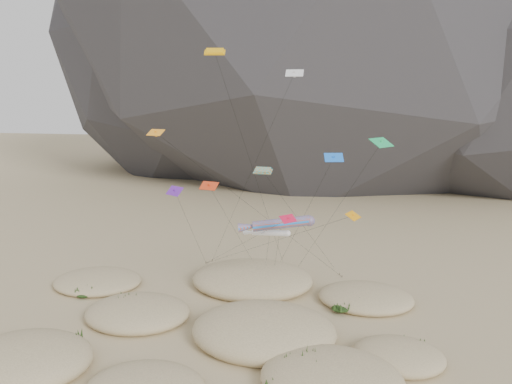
% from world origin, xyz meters
% --- Properties ---
extents(ground, '(500.00, 500.00, 0.00)m').
position_xyz_m(ground, '(0.00, 0.00, 0.00)').
color(ground, '#CCB789').
rests_on(ground, ground).
extents(dunes, '(48.55, 37.90, 4.15)m').
position_xyz_m(dunes, '(-0.87, 4.93, 0.74)').
color(dunes, '#CCB789').
rests_on(dunes, ground).
extents(dune_grass, '(44.63, 27.62, 1.50)m').
position_xyz_m(dune_grass, '(-1.00, 4.01, 0.84)').
color(dune_grass, black).
rests_on(dune_grass, ground).
extents(kite_stakes, '(20.53, 4.51, 0.30)m').
position_xyz_m(kite_stakes, '(1.25, 23.41, 0.15)').
color(kite_stakes, '#3F2D1E').
rests_on(kite_stakes, ground).
extents(rainbow_tube_kite, '(8.74, 13.47, 11.65)m').
position_xyz_m(rainbow_tube_kite, '(4.40, 9.96, 10.67)').
color(rainbow_tube_kite, '#D94416').
rests_on(rainbow_tube_kite, ground).
extents(white_tube_kite, '(5.85, 11.10, 9.75)m').
position_xyz_m(white_tube_kite, '(2.94, 11.25, 9.16)').
color(white_tube_kite, white).
rests_on(white_tube_kite, ground).
extents(orange_parafoil, '(7.19, 15.57, 30.33)m').
position_xyz_m(orange_parafoil, '(-3.06, 11.36, 29.37)').
color(orange_parafoil, '#DA9B0B').
rests_on(orange_parafoil, ground).
extents(multi_parafoil, '(9.25, 14.66, 16.81)m').
position_xyz_m(multi_parafoil, '(2.23, 12.56, 16.15)').
color(multi_parafoil, orange).
rests_on(multi_parafoil, ground).
extents(delta_kites, '(29.52, 20.33, 28.11)m').
position_xyz_m(delta_kites, '(3.83, 11.03, 17.25)').
color(delta_kites, red).
rests_on(delta_kites, ground).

